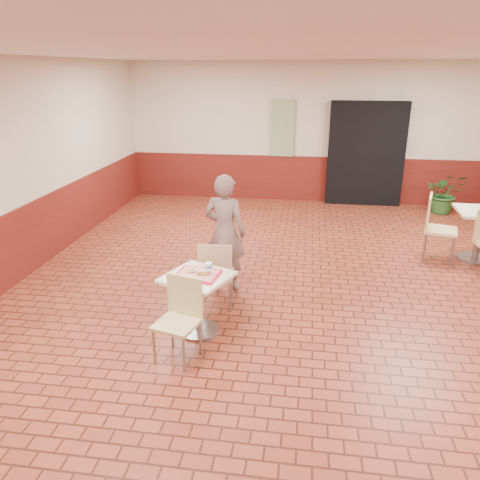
# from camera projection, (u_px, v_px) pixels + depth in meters

# --- Properties ---
(room_shell) EXTENTS (8.01, 10.01, 3.01)m
(room_shell) POSITION_uv_depth(u_px,v_px,m) (308.00, 189.00, 5.50)
(room_shell) COLOR maroon
(room_shell) RESTS_ON ground
(wainscot_band) EXTENTS (8.00, 10.00, 1.00)m
(wainscot_band) POSITION_uv_depth(u_px,v_px,m) (304.00, 267.00, 5.84)
(wainscot_band) COLOR #591611
(wainscot_band) RESTS_ON ground
(corridor_doorway) EXTENTS (1.60, 0.22, 2.20)m
(corridor_doorway) POSITION_uv_depth(u_px,v_px,m) (366.00, 154.00, 10.00)
(corridor_doorway) COLOR black
(corridor_doorway) RESTS_ON ground
(promo_poster) EXTENTS (0.50, 0.03, 1.20)m
(promo_poster) POSITION_uv_depth(u_px,v_px,m) (283.00, 129.00, 10.13)
(promo_poster) COLOR gray
(promo_poster) RESTS_ON wainscot_band
(main_table) EXTENTS (0.66, 0.66, 0.69)m
(main_table) POSITION_uv_depth(u_px,v_px,m) (198.00, 294.00, 5.20)
(main_table) COLOR beige
(main_table) RESTS_ON ground
(chair_main_front) EXTENTS (0.49, 0.49, 0.87)m
(chair_main_front) POSITION_uv_depth(u_px,v_px,m) (180.00, 314.00, 4.74)
(chair_main_front) COLOR #D0BF7D
(chair_main_front) RESTS_ON ground
(chair_main_back) EXTENTS (0.45, 0.45, 0.88)m
(chair_main_back) POSITION_uv_depth(u_px,v_px,m) (216.00, 272.00, 5.71)
(chair_main_back) COLOR tan
(chair_main_back) RESTS_ON ground
(customer) EXTENTS (0.64, 0.49, 1.57)m
(customer) POSITION_uv_depth(u_px,v_px,m) (225.00, 233.00, 6.18)
(customer) COLOR #725B58
(customer) RESTS_ON ground
(serving_tray) EXTENTS (0.46, 0.36, 0.03)m
(serving_tray) POSITION_uv_depth(u_px,v_px,m) (197.00, 274.00, 5.12)
(serving_tray) COLOR red
(serving_tray) RESTS_ON main_table
(ring_donut) EXTENTS (0.12, 0.12, 0.03)m
(ring_donut) POSITION_uv_depth(u_px,v_px,m) (191.00, 271.00, 5.14)
(ring_donut) COLOR #D4914D
(ring_donut) RESTS_ON serving_tray
(long_john_donut) EXTENTS (0.17, 0.11, 0.05)m
(long_john_donut) POSITION_uv_depth(u_px,v_px,m) (203.00, 273.00, 5.07)
(long_john_donut) COLOR #C58A39
(long_john_donut) RESTS_ON serving_tray
(paper_cup) EXTENTS (0.08, 0.08, 0.10)m
(paper_cup) POSITION_uv_depth(u_px,v_px,m) (209.00, 267.00, 5.16)
(paper_cup) COLOR white
(paper_cup) RESTS_ON serving_tray
(chair_second_left) EXTENTS (0.58, 0.58, 1.02)m
(chair_second_left) POSITION_uv_depth(u_px,v_px,m) (436.00, 224.00, 7.21)
(chair_second_left) COLOR #E6CC8A
(chair_second_left) RESTS_ON ground
(potted_plant) EXTENTS (0.83, 0.74, 0.85)m
(potted_plant) POSITION_uv_depth(u_px,v_px,m) (445.00, 193.00, 9.58)
(potted_plant) COLOR #255823
(potted_plant) RESTS_ON ground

